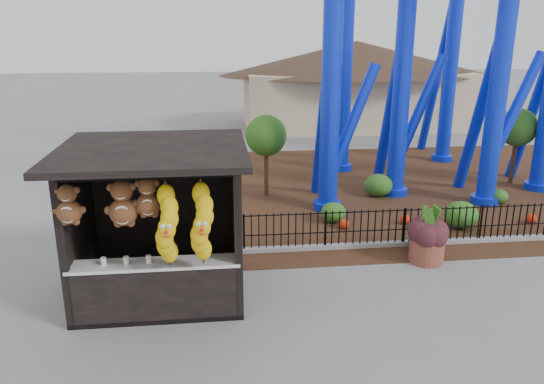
{
  "coord_description": "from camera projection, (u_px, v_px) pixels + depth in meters",
  "views": [
    {
      "loc": [
        -1.86,
        -8.88,
        5.23
      ],
      "look_at": [
        -0.69,
        1.5,
        2.0
      ],
      "focal_mm": 35.0,
      "sensor_mm": 36.0,
      "label": 1
    }
  ],
  "objects": [
    {
      "name": "ground",
      "position": [
        316.0,
        313.0,
        10.17
      ],
      "size": [
        120.0,
        120.0,
        0.0
      ],
      "primitive_type": "plane",
      "color": "slate",
      "rests_on": "ground"
    },
    {
      "name": "mulch_bed",
      "position": [
        386.0,
        187.0,
        18.19
      ],
      "size": [
        18.0,
        12.0,
        0.02
      ],
      "primitive_type": "cube",
      "color": "#331E11",
      "rests_on": "ground"
    },
    {
      "name": "curb",
      "position": [
        449.0,
        242.0,
        13.43
      ],
      "size": [
        18.0,
        0.18,
        0.12
      ],
      "primitive_type": "cube",
      "color": "gray",
      "rests_on": "ground"
    },
    {
      "name": "prize_booth",
      "position": [
        157.0,
        228.0,
        10.24
      ],
      "size": [
        3.5,
        3.4,
        3.12
      ],
      "color": "black",
      "rests_on": "ground"
    },
    {
      "name": "picket_fence",
      "position": [
        485.0,
        224.0,
        13.4
      ],
      "size": [
        12.2,
        0.06,
        1.0
      ],
      "primitive_type": null,
      "color": "black",
      "rests_on": "ground"
    },
    {
      "name": "terracotta_planter",
      "position": [
        427.0,
        249.0,
        12.34
      ],
      "size": [
        1.05,
        1.05,
        0.62
      ],
      "primitive_type": "cylinder",
      "rotation": [
        0.0,
        0.0,
        -0.4
      ],
      "color": "brown",
      "rests_on": "ground"
    },
    {
      "name": "planter_foliage",
      "position": [
        429.0,
        224.0,
        12.15
      ],
      "size": [
        0.7,
        0.7,
        0.64
      ],
      "primitive_type": "ellipsoid",
      "color": "#37161D",
      "rests_on": "terracotta_planter"
    },
    {
      "name": "potted_plant",
      "position": [
        418.0,
        235.0,
        12.94
      ],
      "size": [
        0.83,
        0.75,
        0.82
      ],
      "primitive_type": "imported",
      "rotation": [
        0.0,
        0.0,
        0.17
      ],
      "color": "#2C5719",
      "rests_on": "ground"
    },
    {
      "name": "landscaping",
      "position": [
        422.0,
        201.0,
        15.66
      ],
      "size": [
        8.35,
        3.97,
        0.73
      ],
      "color": "#29581A",
      "rests_on": "mulch_bed"
    },
    {
      "name": "pavilion",
      "position": [
        356.0,
        70.0,
        28.9
      ],
      "size": [
        15.0,
        15.0,
        4.8
      ],
      "color": "#BFAD8C",
      "rests_on": "ground"
    }
  ]
}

